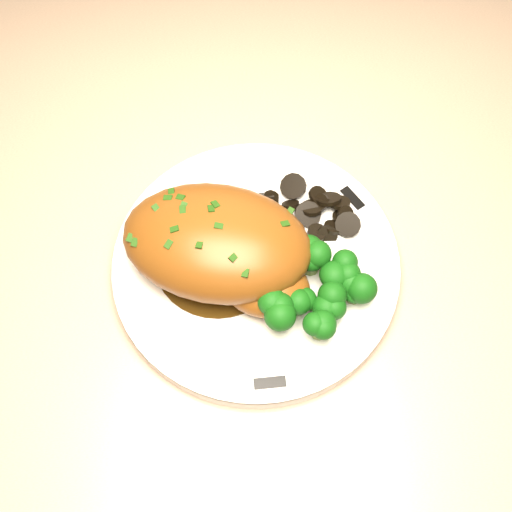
{
  "coord_description": "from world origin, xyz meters",
  "views": [
    {
      "loc": [
        -0.68,
        1.33,
        1.45
      ],
      "look_at": [
        -0.67,
        1.58,
        0.94
      ],
      "focal_mm": 45.0,
      "sensor_mm": 36.0,
      "label": 1
    }
  ],
  "objects_px": {
    "counter": "(468,338)",
    "plate": "(256,265)",
    "chicken_breast": "(222,247)",
    "broccoli_florets": "(315,290)"
  },
  "relations": [
    {
      "from": "counter",
      "to": "chicken_breast",
      "type": "height_order",
      "value": "counter"
    },
    {
      "from": "plate",
      "to": "broccoli_florets",
      "type": "relative_size",
      "value": 2.84
    },
    {
      "from": "counter",
      "to": "broccoli_florets",
      "type": "height_order",
      "value": "counter"
    },
    {
      "from": "counter",
      "to": "plate",
      "type": "distance_m",
      "value": 0.58
    },
    {
      "from": "counter",
      "to": "plate",
      "type": "relative_size",
      "value": 8.19
    },
    {
      "from": "plate",
      "to": "chicken_breast",
      "type": "distance_m",
      "value": 0.05
    },
    {
      "from": "chicken_breast",
      "to": "broccoli_florets",
      "type": "relative_size",
      "value": 2.02
    },
    {
      "from": "counter",
      "to": "plate",
      "type": "xyz_separation_m",
      "value": [
        -0.35,
        -0.09,
        0.46
      ]
    },
    {
      "from": "counter",
      "to": "chicken_breast",
      "type": "xyz_separation_m",
      "value": [
        -0.37,
        -0.09,
        0.5
      ]
    },
    {
      "from": "plate",
      "to": "counter",
      "type": "bearing_deg",
      "value": 14.09
    }
  ]
}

